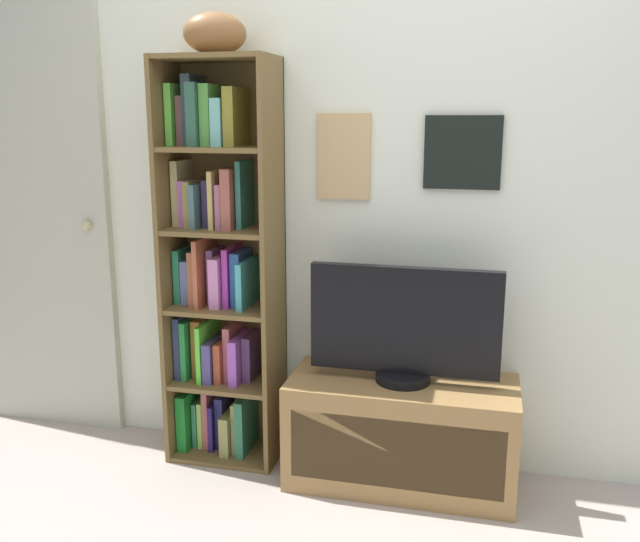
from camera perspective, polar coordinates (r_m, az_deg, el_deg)
The scene contains 6 objects.
back_wall at distance 2.90m, azimuth 5.83°, elevation 6.44°, with size 4.80×0.08×2.35m.
bookshelf at distance 3.00m, azimuth -8.37°, elevation -0.15°, with size 0.48×0.30×1.73m.
football at distance 2.90m, azimuth -8.69°, elevation 18.87°, with size 0.25×0.16×0.16m, color brown.
tv_stand at distance 2.92m, azimuth 6.74°, elevation -13.12°, with size 0.92×0.41×0.44m.
television at distance 2.76m, azimuth 6.99°, elevation -4.54°, with size 0.76×0.22×0.47m.
door at distance 3.50m, azimuth -22.41°, elevation 4.43°, with size 0.75×0.09×2.09m.
Camera 1 is at (0.40, -1.72, 1.49)m, focal length 38.65 mm.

